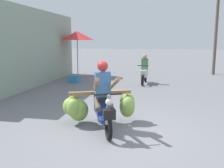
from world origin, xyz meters
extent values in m
plane|color=slate|center=(0.00, 0.00, 0.00)|extent=(120.00, 120.00, 0.00)
torus|color=black|center=(-0.12, -0.39, 0.28)|extent=(0.29, 0.55, 0.56)
torus|color=black|center=(-0.58, 0.72, 0.28)|extent=(0.29, 0.55, 0.56)
cube|color=navy|center=(-0.31, 0.07, 0.32)|extent=(0.44, 0.61, 0.08)
cube|color=navy|center=(-0.46, 0.44, 0.50)|extent=(0.50, 0.70, 0.36)
cube|color=black|center=(-0.43, 0.37, 0.72)|extent=(0.47, 0.65, 0.10)
cylinder|color=gray|center=(-0.14, -0.34, 0.62)|extent=(0.17, 0.29, 0.69)
cylinder|color=black|center=(-0.13, -0.37, 0.96)|extent=(0.53, 0.25, 0.04)
sphere|color=silver|center=(-0.10, -0.45, 0.82)|extent=(0.14, 0.14, 0.14)
cube|color=black|center=(-0.08, -0.48, 0.58)|extent=(0.28, 0.24, 0.20)
cube|color=navy|center=(-0.12, -0.39, 0.58)|extent=(0.20, 0.30, 0.04)
cube|color=olive|center=(-0.52, 0.58, 0.78)|extent=(1.43, 0.66, 0.08)
cube|color=olive|center=(-0.59, 0.75, 0.75)|extent=(1.28, 0.59, 0.06)
ellipsoid|color=#7DA140|center=(-1.21, 0.60, 0.45)|extent=(0.44, 0.43, 0.50)
cylinder|color=#998459|center=(-1.21, 0.60, 0.73)|extent=(0.02, 0.02, 0.11)
ellipsoid|color=#8DB04F|center=(0.11, 0.75, 0.42)|extent=(0.49, 0.47, 0.53)
cylinder|color=#998459|center=(0.11, 0.75, 0.72)|extent=(0.02, 0.02, 0.14)
ellipsoid|color=#84A847|center=(-1.21, 0.40, 0.45)|extent=(0.54, 0.53, 0.44)
cylinder|color=#998459|center=(-1.21, 0.40, 0.72)|extent=(0.02, 0.02, 0.15)
ellipsoid|color=#82A545|center=(-1.09, 0.26, 0.45)|extent=(0.42, 0.41, 0.46)
cylinder|color=#998459|center=(-1.09, 0.26, 0.72)|extent=(0.02, 0.02, 0.14)
ellipsoid|color=#7DA140|center=(-1.02, 0.40, 0.37)|extent=(0.55, 0.51, 0.53)
cylinder|color=#998459|center=(-1.02, 0.40, 0.70)|extent=(0.02, 0.02, 0.18)
ellipsoid|color=#86AA49|center=(0.09, 0.94, 0.48)|extent=(0.47, 0.44, 0.47)
cylinder|color=#998459|center=(0.09, 0.94, 0.74)|extent=(0.02, 0.02, 0.10)
cube|color=#386699|center=(-0.39, 0.26, 1.05)|extent=(0.40, 0.33, 0.56)
sphere|color=#B22626|center=(-0.38, 0.24, 1.46)|extent=(0.24, 0.24, 0.24)
cylinder|color=#9E7051|center=(-0.08, 0.02, 1.11)|extent=(0.40, 0.68, 0.39)
cylinder|color=#9E7051|center=(-0.44, -0.13, 1.11)|extent=(0.31, 0.71, 0.39)
cylinder|color=#4C4238|center=(-0.21, 0.20, 0.62)|extent=(0.29, 0.46, 0.27)
cylinder|color=#4C4238|center=(-0.47, 0.09, 0.62)|extent=(0.29, 0.46, 0.27)
torus|color=black|center=(0.11, 6.05, 0.26)|extent=(0.11, 0.52, 0.52)
torus|color=black|center=(0.17, 7.15, 0.26)|extent=(0.11, 0.52, 0.52)
cube|color=silver|center=(0.15, 6.70, 0.50)|extent=(0.30, 0.91, 0.32)
cylinder|color=black|center=(0.11, 6.10, 0.92)|extent=(0.50, 0.07, 0.04)
cube|color=#4C7F51|center=(0.15, 6.72, 0.95)|extent=(0.31, 0.22, 0.52)
sphere|color=tan|center=(0.15, 6.70, 1.30)|extent=(0.20, 0.20, 0.20)
cube|color=gray|center=(-6.09, 5.32, 1.71)|extent=(3.18, 8.33, 3.42)
cylinder|color=#99999E|center=(-3.76, 8.37, 1.09)|extent=(0.05, 0.05, 2.17)
cone|color=red|center=(-3.76, 8.37, 2.32)|extent=(1.87, 1.87, 0.50)
cube|color=teal|center=(-3.26, 6.32, 0.18)|extent=(0.56, 0.40, 0.36)
cylinder|color=brown|center=(4.05, 10.78, 2.63)|extent=(0.18, 0.18, 5.27)
camera|label=1|loc=(0.88, -5.11, 2.01)|focal=39.76mm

